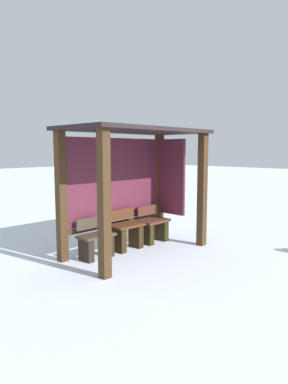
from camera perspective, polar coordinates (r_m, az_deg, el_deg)
ground_plane at (r=6.58m, az=-1.10°, el=-9.88°), size 60.00×60.00×0.00m
bus_shelter at (r=6.55m, az=-1.80°, el=3.98°), size 2.79×1.43×2.29m
bench_left_inside at (r=6.23m, az=-7.93°, el=-8.12°), size 0.65×0.36×0.71m
bench_center_inside at (r=6.70m, az=-2.83°, el=-6.74°), size 0.65×0.36×0.77m
bench_right_inside at (r=7.22m, az=1.53°, el=-5.81°), size 0.65×0.38×0.75m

